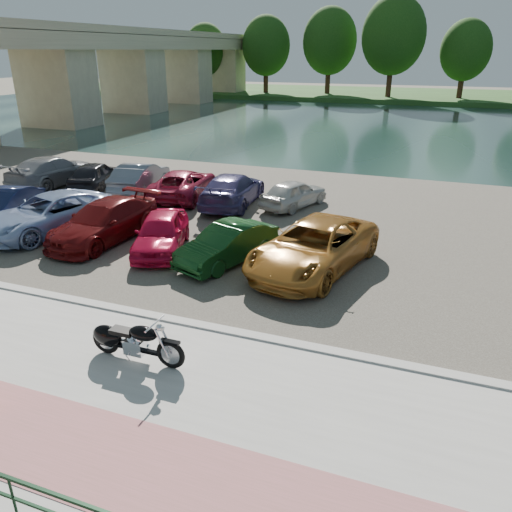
{
  "coord_description": "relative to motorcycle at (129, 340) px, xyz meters",
  "views": [
    {
      "loc": [
        5.05,
        -7.67,
        6.47
      ],
      "look_at": [
        0.5,
        4.47,
        1.1
      ],
      "focal_mm": 35.0,
      "sensor_mm": 36.0,
      "label": 1
    }
  ],
  "objects": [
    {
      "name": "car_6",
      "position": [
        2.54,
        6.33,
        0.24
      ],
      "size": [
        3.67,
        5.87,
        1.51
      ],
      "primitive_type": "imported",
      "rotation": [
        0.0,
        0.0,
        -0.23
      ],
      "color": "#AC6F27",
      "rests_on": "parking_lot"
    },
    {
      "name": "car_1",
      "position": [
        -10.13,
        6.43,
        0.15
      ],
      "size": [
        2.29,
        4.28,
        1.34
      ],
      "primitive_type": "imported",
      "rotation": [
        0.0,
        0.0,
        0.23
      ],
      "color": "#111836",
      "rests_on": "parking_lot"
    },
    {
      "name": "car_12",
      "position": [
        0.04,
        12.63,
        0.09
      ],
      "size": [
        2.57,
        3.86,
        1.22
      ],
      "primitive_type": "imported",
      "rotation": [
        0.0,
        0.0,
        2.8
      ],
      "color": "beige",
      "rests_on": "parking_lot"
    },
    {
      "name": "ground",
      "position": [
        0.88,
        -0.17,
        -0.56
      ],
      "size": [
        200.0,
        200.0,
        0.0
      ],
      "primitive_type": "plane",
      "color": "#595447",
      "rests_on": "ground"
    },
    {
      "name": "river",
      "position": [
        0.88,
        39.83,
        -0.56
      ],
      "size": [
        120.0,
        40.0,
        0.0
      ],
      "primitive_type": "cube",
      "color": "#1B312F",
      "rests_on": "ground"
    },
    {
      "name": "motorcycle",
      "position": [
        0.0,
        0.0,
        0.0
      ],
      "size": [
        2.33,
        0.75,
        1.05
      ],
      "rotation": [
        0.0,
        0.0,
        0.0
      ],
      "color": "black",
      "rests_on": "promenade"
    },
    {
      "name": "parking_lot",
      "position": [
        0.88,
        10.83,
        -0.54
      ],
      "size": [
        60.0,
        18.0,
        0.04
      ],
      "primitive_type": "cube",
      "color": "#413C34",
      "rests_on": "ground"
    },
    {
      "name": "car_11",
      "position": [
        -2.61,
        11.95,
        0.19
      ],
      "size": [
        2.41,
        5.03,
        1.41
      ],
      "primitive_type": "imported",
      "rotation": [
        0.0,
        0.0,
        3.23
      ],
      "color": "navy",
      "rests_on": "parking_lot"
    },
    {
      "name": "car_10",
      "position": [
        -5.22,
        12.27,
        0.13
      ],
      "size": [
        2.87,
        5.0,
        1.31
      ],
      "primitive_type": "imported",
      "rotation": [
        0.0,
        0.0,
        3.3
      ],
      "color": "maroon",
      "rests_on": "parking_lot"
    },
    {
      "name": "bridge",
      "position": [
        -27.12,
        40.85,
        4.96
      ],
      "size": [
        7.0,
        56.0,
        8.55
      ],
      "color": "tan",
      "rests_on": "ground"
    },
    {
      "name": "car_7",
      "position": [
        -12.56,
        12.01,
        0.22
      ],
      "size": [
        2.35,
        5.21,
        1.48
      ],
      "primitive_type": "imported",
      "rotation": [
        0.0,
        0.0,
        3.09
      ],
      "color": "gray",
      "rests_on": "parking_lot"
    },
    {
      "name": "kerb",
      "position": [
        0.88,
        1.83,
        -0.49
      ],
      "size": [
        60.0,
        0.3,
        0.14
      ],
      "primitive_type": "cube",
      "color": "#A3A099",
      "rests_on": "ground"
    },
    {
      "name": "promenade",
      "position": [
        0.88,
        -1.17,
        -0.51
      ],
      "size": [
        60.0,
        6.0,
        0.1
      ],
      "primitive_type": "cube",
      "color": "#A3A099",
      "rests_on": "ground"
    },
    {
      "name": "car_4",
      "position": [
        -2.74,
        6.05,
        0.14
      ],
      "size": [
        2.75,
        4.15,
        1.31
      ],
      "primitive_type": "imported",
      "rotation": [
        0.0,
        0.0,
        0.34
      ],
      "color": "#B60C32",
      "rests_on": "parking_lot"
    },
    {
      "name": "car_5",
      "position": [
        -0.19,
        5.89,
        0.1
      ],
      "size": [
        2.51,
        4.01,
        1.25
      ],
      "primitive_type": "imported",
      "rotation": [
        0.0,
        0.0,
        -0.34
      ],
      "color": "#0E3513",
      "rests_on": "parking_lot"
    },
    {
      "name": "car_9",
      "position": [
        -7.7,
        12.49,
        0.18
      ],
      "size": [
        2.14,
        4.46,
        1.41
      ],
      "primitive_type": "imported",
      "rotation": [
        0.0,
        0.0,
        3.3
      ],
      "color": "slate",
      "rests_on": "parking_lot"
    },
    {
      "name": "car_8",
      "position": [
        -10.2,
        12.3,
        0.15
      ],
      "size": [
        2.54,
        4.19,
        1.33
      ],
      "primitive_type": "imported",
      "rotation": [
        0.0,
        0.0,
        3.41
      ],
      "color": "black",
      "rests_on": "parking_lot"
    },
    {
      "name": "far_bank",
      "position": [
        0.88,
        71.83,
        -0.26
      ],
      "size": [
        120.0,
        24.0,
        0.6
      ],
      "primitive_type": "cube",
      "color": "#204418",
      "rests_on": "ground"
    },
    {
      "name": "pink_path",
      "position": [
        0.88,
        -2.67,
        -0.46
      ],
      "size": [
        60.0,
        2.0,
        0.01
      ],
      "primitive_type": "cube",
      "color": "#9B5D57",
      "rests_on": "promenade"
    },
    {
      "name": "far_trees",
      "position": [
        5.24,
        65.62,
        6.93
      ],
      "size": [
        70.25,
        10.68,
        12.52
      ],
      "color": "#391E15",
      "rests_on": "far_bank"
    },
    {
      "name": "railing",
      "position": [
        0.88,
        -4.17,
        0.23
      ],
      "size": [
        24.04,
        0.05,
        0.9
      ],
      "color": "black",
      "rests_on": "promenade"
    },
    {
      "name": "car_3",
      "position": [
        -5.19,
        6.24,
        0.18
      ],
      "size": [
        2.36,
        4.98,
        1.4
      ],
      "primitive_type": "imported",
      "rotation": [
        0.0,
        0.0,
        -0.08
      ],
      "color": "#5E0D0E",
      "rests_on": "parking_lot"
    },
    {
      "name": "car_2",
      "position": [
        -7.62,
        6.24,
        0.2
      ],
      "size": [
        3.8,
        5.65,
        1.44
      ],
      "primitive_type": "imported",
      "rotation": [
        0.0,
        0.0,
        -0.3
      ],
      "color": "#8BA0CA",
      "rests_on": "parking_lot"
    }
  ]
}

